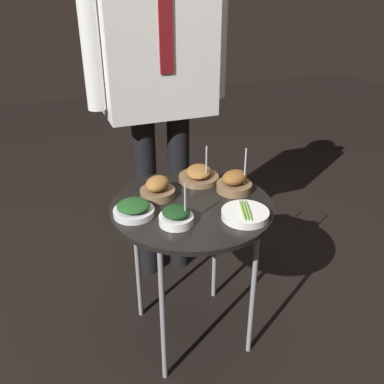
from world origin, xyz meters
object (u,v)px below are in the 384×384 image
object	(u,v)px
serving_cart	(192,216)
bowl_roast_front_center	(199,175)
bowl_spinach_center	(133,209)
bowl_asparagus_mid_left	(245,214)
bowl_roast_far_rim	(157,189)
bowl_spinach_back_right	(176,216)
bowl_roast_back_left	(234,183)
waiter_figure	(158,60)

from	to	relation	value
serving_cart	bowl_roast_front_center	world-z (taller)	bowl_roast_front_center
bowl_spinach_center	bowl_asparagus_mid_left	bearing A→B (deg)	-24.06
serving_cart	bowl_spinach_center	xyz separation A→B (m)	(-0.22, 0.00, 0.07)
bowl_roast_front_center	bowl_roast_far_rim	bearing A→B (deg)	-160.35
bowl_roast_far_rim	bowl_roast_front_center	xyz separation A→B (m)	(0.20, 0.07, -0.01)
bowl_roast_front_center	serving_cart	bearing A→B (deg)	-119.01
bowl_spinach_back_right	bowl_roast_back_left	distance (m)	0.33
bowl_roast_far_rim	bowl_roast_back_left	size ratio (longest dim) A/B	0.77
bowl_spinach_back_right	waiter_figure	xyz separation A→B (m)	(0.13, 0.60, 0.40)
serving_cart	bowl_spinach_center	distance (m)	0.23
bowl_spinach_back_right	bowl_roast_far_rim	size ratio (longest dim) A/B	1.14
serving_cart	bowl_spinach_back_right	size ratio (longest dim) A/B	4.09
bowl_spinach_center	bowl_roast_far_rim	bearing A→B (deg)	39.97
serving_cart	waiter_figure	xyz separation A→B (m)	(0.04, 0.49, 0.48)
bowl_spinach_back_right	bowl_roast_far_rim	world-z (taller)	bowl_spinach_back_right
bowl_roast_front_center	bowl_roast_back_left	size ratio (longest dim) A/B	0.93
bowl_roast_far_rim	bowl_roast_back_left	xyz separation A→B (m)	(0.29, -0.06, 0.00)
bowl_roast_back_left	bowl_asparagus_mid_left	world-z (taller)	bowl_roast_back_left
bowl_roast_front_center	bowl_spinach_center	size ratio (longest dim) A/B	1.14
bowl_roast_front_center	waiter_figure	bearing A→B (deg)	100.51
bowl_spinach_back_right	bowl_roast_back_left	bearing A→B (deg)	27.23
bowl_asparagus_mid_left	serving_cart	bearing A→B (deg)	131.41
bowl_roast_far_rim	bowl_roast_front_center	world-z (taller)	bowl_roast_front_center
bowl_roast_back_left	bowl_spinach_center	distance (m)	0.41
bowl_roast_far_rim	bowl_asparagus_mid_left	size ratio (longest dim) A/B	0.82
bowl_asparagus_mid_left	bowl_spinach_center	distance (m)	0.39
bowl_spinach_back_right	bowl_roast_front_center	bearing A→B (deg)	55.30
bowl_roast_front_center	bowl_roast_back_left	bearing A→B (deg)	-53.45
bowl_spinach_center	waiter_figure	world-z (taller)	waiter_figure
bowl_roast_back_left	serving_cart	bearing A→B (deg)	-167.68
bowl_spinach_center	bowl_roast_back_left	bearing A→B (deg)	5.42
bowl_roast_far_rim	bowl_spinach_center	size ratio (longest dim) A/B	0.95
waiter_figure	bowl_spinach_back_right	bearing A→B (deg)	-102.65
waiter_figure	bowl_asparagus_mid_left	bearing A→B (deg)	-81.08
serving_cart	bowl_spinach_back_right	world-z (taller)	bowl_spinach_back_right
bowl_roast_back_left	bowl_asparagus_mid_left	distance (m)	0.21
serving_cart	bowl_roast_front_center	xyz separation A→B (m)	(0.10, 0.17, 0.08)
bowl_roast_front_center	bowl_asparagus_mid_left	size ratio (longest dim) A/B	0.99
serving_cart	bowl_roast_front_center	bearing A→B (deg)	60.99
bowl_roast_far_rim	bowl_roast_front_center	bearing A→B (deg)	19.65
bowl_spinach_back_right	waiter_figure	size ratio (longest dim) A/B	0.09
bowl_asparagus_mid_left	bowl_roast_front_center	bearing A→B (deg)	97.35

